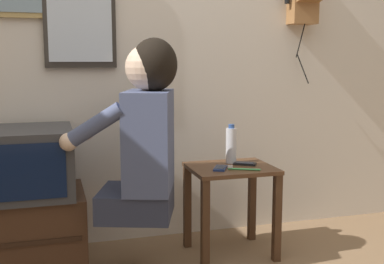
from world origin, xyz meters
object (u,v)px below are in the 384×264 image
Objects in this scene: cell_phone_spare at (245,164)px; water_bottle at (231,145)px; person at (144,131)px; television at (26,162)px; cell_phone_held at (220,168)px; toothbrush at (242,169)px; wall_mirror at (79,8)px.

water_bottle reaches higher than cell_phone_spare.
television is (-0.58, 0.22, -0.16)m from person.
person is 6.51× the size of cell_phone_held.
person reaches higher than water_bottle.
person is at bearing -143.67° from cell_phone_held.
cell_phone_held is at bearing 88.44° from toothbrush.
cell_phone_spare is (0.86, -0.35, -0.87)m from wall_mirror.
person is 6.55× the size of cell_phone_spare.
person is 0.84m from wall_mirror.
television is at bearing 178.85° from water_bottle.
cell_phone_spare is (0.17, 0.07, 0.00)m from cell_phone_held.
television is 0.75× the size of wall_mirror.
toothbrush is (0.10, -0.05, 0.00)m from cell_phone_held.
television is at bearing 88.35° from person.
water_bottle is 1.37× the size of toothbrush.
television is 1.12m from toothbrush.
wall_mirror is 1.26m from toothbrush.
cell_phone_spare is 0.61× the size of water_bottle.
water_bottle reaches higher than cell_phone_held.
person is at bearing -160.06° from water_bottle.
person reaches higher than cell_phone_held.
water_bottle is at bearing 73.27° from cell_phone_spare.
water_bottle is 0.21m from toothbrush.
cell_phone_held is (0.69, -0.42, -0.87)m from wall_mirror.
wall_mirror is 4.84× the size of cell_phone_spare.
cell_phone_held is at bearing -8.96° from television.
cell_phone_held is 0.20m from water_bottle.
wall_mirror is 2.96× the size of water_bottle.
television reaches higher than cell_phone_held.
wall_mirror reaches higher than toothbrush.
cell_phone_held is (1.00, -0.16, -0.06)m from television.
wall_mirror is 1.18m from cell_phone_held.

